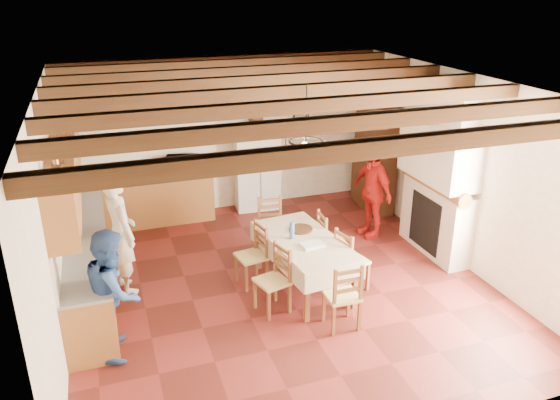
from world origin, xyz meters
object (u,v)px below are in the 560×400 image
object	(u,v)px
chair_right_far	(332,240)
hutch	(375,156)
dining_table	(304,244)
person_man	(120,233)
microwave	(183,165)
chair_left_near	(272,280)
chair_end_far	(272,227)
chair_end_near	(342,294)
person_woman_blue	(114,292)
chair_right_near	(352,259)
refrigerator	(256,166)
chair_left_far	(251,255)
person_woman_red	(372,191)

from	to	relation	value
chair_right_far	hutch	bearing A→B (deg)	-37.72
dining_table	chair_right_far	bearing A→B (deg)	32.80
person_man	microwave	xyz separation A→B (m)	(1.29, 2.32, 0.15)
chair_left_near	chair_end_far	distance (m)	1.70
chair_end_near	person_woman_blue	bearing A→B (deg)	-7.51
chair_right_far	dining_table	bearing A→B (deg)	126.44
hutch	person_woman_blue	xyz separation A→B (m)	(-5.13, -3.10, -0.25)
dining_table	chair_end_far	distance (m)	1.19
hutch	person_woman_blue	distance (m)	6.00
chair_end_far	person_woman_blue	xyz separation A→B (m)	(-2.57, -1.80, 0.33)
person_woman_blue	chair_right_near	bearing A→B (deg)	-77.84
dining_table	chair_right_near	xyz separation A→B (m)	(0.66, -0.26, -0.23)
chair_left_near	chair_right_near	distance (m)	1.31
microwave	chair_right_near	bearing A→B (deg)	-46.01
refrigerator	hutch	distance (m)	2.35
hutch	chair_left_far	world-z (taller)	hutch
chair_left_far	chair_left_near	bearing A→B (deg)	-4.65
chair_end_near	chair_right_near	bearing A→B (deg)	-121.53
chair_right_far	refrigerator	bearing A→B (deg)	11.39
person_woman_red	chair_left_near	bearing A→B (deg)	-63.47
refrigerator	chair_left_far	distance (m)	3.10
chair_left_near	microwave	distance (m)	3.66
microwave	person_woman_red	bearing A→B (deg)	-16.20
hutch	chair_left_far	distance (m)	3.84
chair_left_near	person_woman_blue	world-z (taller)	person_woman_blue
refrigerator	person_man	xyz separation A→B (m)	(-2.75, -2.47, 0.07)
chair_left_near	person_woman_red	xyz separation A→B (m)	(2.42, 1.75, 0.36)
person_woman_blue	person_woman_red	bearing A→B (deg)	-60.82
chair_right_near	person_woman_blue	world-z (taller)	person_woman_blue
chair_end_far	microwave	distance (m)	2.32
chair_left_near	chair_right_far	distance (m)	1.53
chair_end_far	chair_left_far	bearing A→B (deg)	-118.46
hutch	chair_end_far	world-z (taller)	hutch
dining_table	chair_left_near	size ratio (longest dim) A/B	1.98
hutch	person_man	distance (m)	5.22
chair_left_near	chair_right_far	world-z (taller)	same
refrigerator	chair_right_near	xyz separation A→B (m)	(0.41, -3.53, -0.37)
person_woman_red	chair_right_near	bearing A→B (deg)	-45.20
chair_end_near	person_woman_blue	world-z (taller)	person_woman_blue
chair_end_far	person_woman_red	bearing A→B (deg)	11.34
dining_table	microwave	xyz separation A→B (m)	(-1.22, 3.12, 0.36)
chair_left_near	microwave	world-z (taller)	microwave
chair_right_near	person_woman_blue	bearing A→B (deg)	82.69
hutch	chair_right_far	distance (m)	2.80
chair_end_far	chair_right_near	bearing A→B (deg)	-54.42
chair_left_far	chair_right_far	distance (m)	1.34
refrigerator	chair_right_near	distance (m)	3.57
chair_left_near	chair_end_far	xyz separation A→B (m)	(0.52, 1.62, 0.00)
chair_left_far	chair_right_near	bearing A→B (deg)	56.52
chair_right_far	chair_left_near	bearing A→B (deg)	127.66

